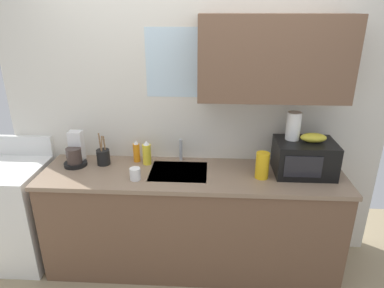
{
  "coord_description": "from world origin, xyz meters",
  "views": [
    {
      "loc": [
        0.14,
        -2.46,
        2.14
      ],
      "look_at": [
        0.0,
        0.0,
        1.15
      ],
      "focal_mm": 31.93,
      "sensor_mm": 36.0,
      "label": 1
    }
  ],
  "objects_px": {
    "microwave": "(304,158)",
    "dish_soap_bottle_orange": "(137,151)",
    "cereal_canister": "(262,165)",
    "utensil_crock": "(103,157)",
    "coffee_maker": "(76,153)",
    "mug_white": "(135,174)",
    "stove_range": "(14,213)",
    "dish_soap_bottle_yellow": "(147,153)",
    "paper_towel_roll": "(293,126)",
    "banana_bunch": "(313,138)"
  },
  "relations": [
    {
      "from": "utensil_crock",
      "to": "dish_soap_bottle_orange",
      "type": "bearing_deg",
      "value": 15.7
    },
    {
      "from": "cereal_canister",
      "to": "utensil_crock",
      "type": "relative_size",
      "value": 0.75
    },
    {
      "from": "microwave",
      "to": "dish_soap_bottle_orange",
      "type": "xyz_separation_m",
      "value": [
        -1.38,
        0.15,
        -0.04
      ]
    },
    {
      "from": "stove_range",
      "to": "cereal_canister",
      "type": "xyz_separation_m",
      "value": [
        2.11,
        -0.05,
        0.55
      ]
    },
    {
      "from": "microwave",
      "to": "cereal_canister",
      "type": "bearing_deg",
      "value": -163.83
    },
    {
      "from": "stove_range",
      "to": "banana_bunch",
      "type": "bearing_deg",
      "value": 1.06
    },
    {
      "from": "stove_range",
      "to": "utensil_crock",
      "type": "relative_size",
      "value": 3.9
    },
    {
      "from": "stove_range",
      "to": "coffee_maker",
      "type": "relative_size",
      "value": 3.86
    },
    {
      "from": "microwave",
      "to": "cereal_canister",
      "type": "relative_size",
      "value": 2.2
    },
    {
      "from": "stove_range",
      "to": "dish_soap_bottle_orange",
      "type": "bearing_deg",
      "value": 10.08
    },
    {
      "from": "microwave",
      "to": "utensil_crock",
      "type": "distance_m",
      "value": 1.65
    },
    {
      "from": "paper_towel_roll",
      "to": "utensil_crock",
      "type": "relative_size",
      "value": 0.79
    },
    {
      "from": "stove_range",
      "to": "paper_towel_roll",
      "type": "xyz_separation_m",
      "value": [
        2.35,
        0.1,
        0.82
      ]
    },
    {
      "from": "dish_soap_bottle_orange",
      "to": "utensil_crock",
      "type": "xyz_separation_m",
      "value": [
        -0.27,
        -0.08,
        -0.02
      ]
    },
    {
      "from": "dish_soap_bottle_orange",
      "to": "mug_white",
      "type": "bearing_deg",
      "value": -80.19
    },
    {
      "from": "stove_range",
      "to": "microwave",
      "type": "relative_size",
      "value": 2.35
    },
    {
      "from": "coffee_maker",
      "to": "dish_soap_bottle_yellow",
      "type": "bearing_deg",
      "value": 3.8
    },
    {
      "from": "dish_soap_bottle_orange",
      "to": "utensil_crock",
      "type": "height_order",
      "value": "utensil_crock"
    },
    {
      "from": "paper_towel_roll",
      "to": "microwave",
      "type": "bearing_deg",
      "value": -27.38
    },
    {
      "from": "coffee_maker",
      "to": "cereal_canister",
      "type": "xyz_separation_m",
      "value": [
        1.53,
        -0.16,
        -0.0
      ]
    },
    {
      "from": "stove_range",
      "to": "dish_soap_bottle_orange",
      "type": "height_order",
      "value": "dish_soap_bottle_orange"
    },
    {
      "from": "coffee_maker",
      "to": "mug_white",
      "type": "height_order",
      "value": "coffee_maker"
    },
    {
      "from": "coffee_maker",
      "to": "mug_white",
      "type": "bearing_deg",
      "value": -24.04
    },
    {
      "from": "microwave",
      "to": "stove_range",
      "type": "bearing_deg",
      "value": -178.95
    },
    {
      "from": "microwave",
      "to": "paper_towel_roll",
      "type": "bearing_deg",
      "value": 152.62
    },
    {
      "from": "microwave",
      "to": "dish_soap_bottle_orange",
      "type": "relative_size",
      "value": 2.34
    },
    {
      "from": "paper_towel_roll",
      "to": "dish_soap_bottle_yellow",
      "type": "bearing_deg",
      "value": 177.67
    },
    {
      "from": "dish_soap_bottle_yellow",
      "to": "utensil_crock",
      "type": "xyz_separation_m",
      "value": [
        -0.37,
        -0.03,
        -0.03
      ]
    },
    {
      "from": "mug_white",
      "to": "banana_bunch",
      "type": "bearing_deg",
      "value": 7.91
    },
    {
      "from": "stove_range",
      "to": "dish_soap_bottle_yellow",
      "type": "relative_size",
      "value": 5.12
    },
    {
      "from": "dish_soap_bottle_yellow",
      "to": "cereal_canister",
      "type": "relative_size",
      "value": 1.01
    },
    {
      "from": "cereal_canister",
      "to": "mug_white",
      "type": "bearing_deg",
      "value": -174.74
    },
    {
      "from": "paper_towel_roll",
      "to": "utensil_crock",
      "type": "height_order",
      "value": "paper_towel_roll"
    },
    {
      "from": "stove_range",
      "to": "coffee_maker",
      "type": "bearing_deg",
      "value": 10.24
    },
    {
      "from": "utensil_crock",
      "to": "coffee_maker",
      "type": "bearing_deg",
      "value": -177.14
    },
    {
      "from": "paper_towel_roll",
      "to": "coffee_maker",
      "type": "bearing_deg",
      "value": 179.73
    },
    {
      "from": "banana_bunch",
      "to": "mug_white",
      "type": "bearing_deg",
      "value": -172.09
    },
    {
      "from": "cereal_canister",
      "to": "utensil_crock",
      "type": "xyz_separation_m",
      "value": [
        -1.3,
        0.17,
        -0.03
      ]
    },
    {
      "from": "paper_towel_roll",
      "to": "coffee_maker",
      "type": "distance_m",
      "value": 1.8
    },
    {
      "from": "stove_range",
      "to": "banana_bunch",
      "type": "height_order",
      "value": "banana_bunch"
    },
    {
      "from": "banana_bunch",
      "to": "coffee_maker",
      "type": "height_order",
      "value": "banana_bunch"
    },
    {
      "from": "paper_towel_roll",
      "to": "cereal_canister",
      "type": "relative_size",
      "value": 1.05
    },
    {
      "from": "paper_towel_roll",
      "to": "dish_soap_bottle_orange",
      "type": "bearing_deg",
      "value": 175.73
    },
    {
      "from": "dish_soap_bottle_yellow",
      "to": "dish_soap_bottle_orange",
      "type": "relative_size",
      "value": 1.07
    },
    {
      "from": "microwave",
      "to": "dish_soap_bottle_yellow",
      "type": "xyz_separation_m",
      "value": [
        -1.28,
        0.1,
        -0.04
      ]
    },
    {
      "from": "cereal_canister",
      "to": "utensil_crock",
      "type": "bearing_deg",
      "value": 172.58
    },
    {
      "from": "banana_bunch",
      "to": "dish_soap_bottle_orange",
      "type": "distance_m",
      "value": 1.45
    },
    {
      "from": "cereal_canister",
      "to": "utensil_crock",
      "type": "height_order",
      "value": "utensil_crock"
    },
    {
      "from": "banana_bunch",
      "to": "paper_towel_roll",
      "type": "height_order",
      "value": "paper_towel_roll"
    },
    {
      "from": "banana_bunch",
      "to": "coffee_maker",
      "type": "xyz_separation_m",
      "value": [
        -1.92,
        0.06,
        -0.2
      ]
    }
  ]
}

